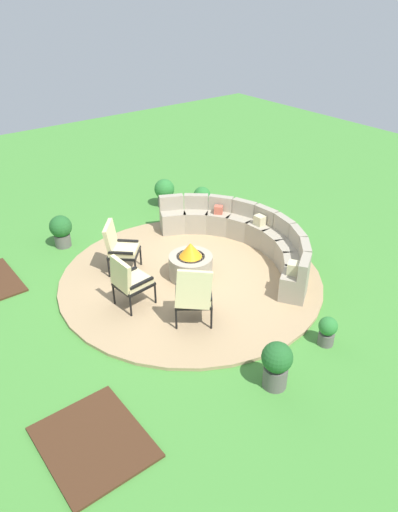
{
  "coord_description": "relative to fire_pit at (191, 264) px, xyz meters",
  "views": [
    {
      "loc": [
        6.25,
        -4.64,
        5.1
      ],
      "look_at": [
        0.0,
        0.2,
        0.45
      ],
      "focal_mm": 33.69,
      "sensor_mm": 36.0,
      "label": 1
    }
  ],
  "objects": [
    {
      "name": "curved_stone_bench",
      "position": [
        -0.1,
        1.55,
        0.03
      ],
      "size": [
        4.08,
        1.71,
        0.81
      ],
      "color": "#9E937F",
      "rests_on": "patio_circle"
    },
    {
      "name": "lounge_chair_front_right",
      "position": [
        0.1,
        -1.38,
        0.24
      ],
      "size": [
        0.59,
        0.63,
        1.01
      ],
      "rotation": [
        0.0,
        0.0,
        6.4
      ],
      "color": "black",
      "rests_on": "patio_circle"
    },
    {
      "name": "lounge_chair_front_left",
      "position": [
        -1.02,
        -0.94,
        0.25
      ],
      "size": [
        0.77,
        0.8,
        1.04
      ],
      "rotation": [
        0.0,
        0.0,
        5.53
      ],
      "color": "black",
      "rests_on": "patio_circle"
    },
    {
      "name": "potted_plant_3",
      "position": [
        -2.29,
        2.07,
        -0.01
      ],
      "size": [
        0.42,
        0.42,
        0.65
      ],
      "color": "#605B56",
      "rests_on": "ground_plane"
    },
    {
      "name": "patio_circle",
      "position": [
        0.0,
        0.0,
        -0.32
      ],
      "size": [
        5.02,
        5.02,
        0.06
      ],
      "primitive_type": "cylinder",
      "color": "tan",
      "rests_on": "ground_plane"
    },
    {
      "name": "potted_plant_1",
      "position": [
        2.82,
        0.57,
        -0.07
      ],
      "size": [
        0.3,
        0.3,
        0.5
      ],
      "color": "#605B56",
      "rests_on": "ground_plane"
    },
    {
      "name": "fire_pit",
      "position": [
        0.0,
        0.0,
        0.0
      ],
      "size": [
        0.83,
        0.83,
        0.74
      ],
      "color": "#9E937F",
      "rests_on": "patio_circle"
    },
    {
      "name": "lounge_chair_back_left",
      "position": [
        1.15,
        -0.8,
        0.27
      ],
      "size": [
        0.82,
        0.85,
        1.11
      ],
      "rotation": [
        0.0,
        0.0,
        7.21
      ],
      "color": "black",
      "rests_on": "patio_circle"
    },
    {
      "name": "potted_plant_4",
      "position": [
        -2.76,
        -1.39,
        0.05
      ],
      "size": [
        0.47,
        0.47,
        0.71
      ],
      "color": "#605B56",
      "rests_on": "ground_plane"
    },
    {
      "name": "potted_plant_2",
      "position": [
        -3.15,
        1.54,
        0.04
      ],
      "size": [
        0.5,
        0.5,
        0.7
      ],
      "color": "#605B56",
      "rests_on": "ground_plane"
    },
    {
      "name": "ground_plane",
      "position": [
        0.0,
        0.0,
        -0.35
      ],
      "size": [
        24.0,
        24.0,
        0.0
      ],
      "primitive_type": "plane",
      "color": "#478C38"
    },
    {
      "name": "potted_plant_0",
      "position": [
        2.96,
        -0.72,
        0.07
      ],
      "size": [
        0.44,
        0.44,
        0.75
      ],
      "color": "#605B56",
      "rests_on": "ground_plane"
    },
    {
      "name": "mulch_bed_right",
      "position": [
        2.26,
        -3.23,
        -0.33
      ],
      "size": [
        1.45,
        1.21,
        0.04
      ],
      "primitive_type": "cube",
      "color": "#472B19",
      "rests_on": "ground_plane"
    }
  ]
}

